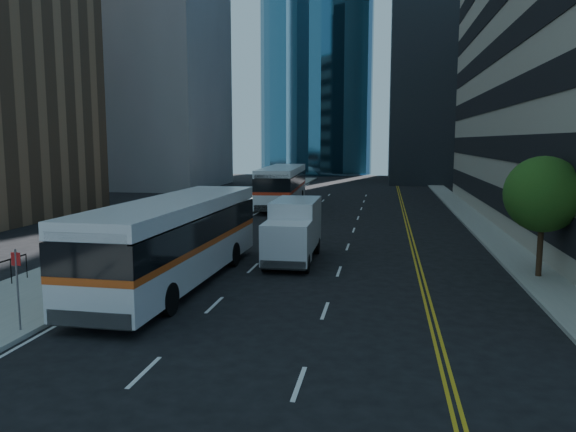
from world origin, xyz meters
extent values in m
plane|color=black|center=(0.00, 0.00, 0.00)|extent=(160.00, 160.00, 0.00)
cube|color=gray|center=(-10.50, 25.00, 0.07)|extent=(5.00, 90.00, 0.15)
cube|color=gray|center=(9.00, 25.00, 0.07)|extent=(2.00, 90.00, 0.15)
cube|color=gray|center=(-28.00, 52.00, 17.50)|extent=(18.00, 18.00, 35.00)
cylinder|color=#332114|center=(9.00, 8.00, 1.25)|extent=(0.24, 0.24, 2.20)
sphere|color=#154112|center=(9.00, 8.00, 3.65)|extent=(3.20, 3.20, 3.20)
cube|color=silver|center=(-5.92, 4.67, 1.02)|extent=(3.23, 13.63, 1.24)
cube|color=#D94C14|center=(-5.92, 4.67, 1.75)|extent=(3.25, 13.65, 0.25)
cube|color=black|center=(-5.92, 4.67, 2.37)|extent=(3.25, 13.65, 1.02)
cube|color=silver|center=(-5.92, 4.67, 3.22)|extent=(3.23, 13.63, 0.57)
cylinder|color=black|center=(-7.36, 0.63, 0.57)|extent=(0.36, 1.14, 1.13)
cylinder|color=black|center=(-4.66, 0.58, 0.57)|extent=(0.36, 1.14, 1.13)
cylinder|color=black|center=(-7.20, 8.32, 0.57)|extent=(0.36, 1.14, 1.13)
cylinder|color=black|center=(-4.50, 8.26, 0.57)|extent=(0.36, 1.14, 1.13)
cube|color=silver|center=(-6.60, 32.56, 1.03)|extent=(3.76, 13.89, 1.26)
cube|color=red|center=(-6.60, 32.56, 1.78)|extent=(3.78, 13.91, 0.25)
cube|color=black|center=(-6.60, 32.56, 2.41)|extent=(3.78, 13.91, 1.03)
cube|color=silver|center=(-6.60, 32.56, 3.26)|extent=(3.76, 13.89, 0.57)
cylinder|color=black|center=(-7.73, 28.36, 0.57)|extent=(0.41, 1.16, 1.15)
cylinder|color=black|center=(-5.00, 28.52, 0.57)|extent=(0.41, 1.16, 1.15)
cylinder|color=black|center=(-8.18, 36.14, 0.57)|extent=(0.41, 1.16, 1.15)
cylinder|color=black|center=(-5.44, 36.29, 0.57)|extent=(0.41, 1.16, 1.15)
cube|color=silver|center=(-1.85, 7.63, 1.28)|extent=(2.14, 1.97, 1.85)
cube|color=black|center=(-1.84, 6.80, 1.63)|extent=(1.92, 0.08, 0.97)
cube|color=silver|center=(-1.89, 10.72, 1.81)|extent=(2.17, 4.26, 2.29)
cube|color=black|center=(-1.88, 9.75, 0.48)|extent=(1.59, 5.83, 0.22)
cylinder|color=black|center=(-2.79, 7.44, 0.42)|extent=(0.26, 0.85, 0.85)
cylinder|color=black|center=(-0.92, 7.47, 0.42)|extent=(0.26, 0.85, 0.85)
cylinder|color=black|center=(-2.85, 11.85, 0.42)|extent=(0.26, 0.85, 0.85)
cylinder|color=black|center=(-0.97, 11.87, 0.42)|extent=(0.26, 0.85, 0.85)
camera|label=1|loc=(2.44, -16.84, 5.86)|focal=35.00mm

